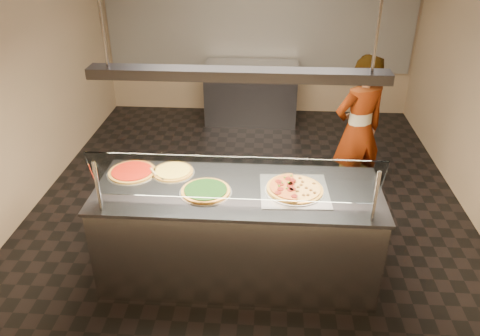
# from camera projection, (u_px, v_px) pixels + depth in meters

# --- Properties ---
(ground) EXTENTS (5.00, 6.00, 0.02)m
(ground) POSITION_uv_depth(u_px,v_px,m) (248.00, 205.00, 5.52)
(ground) COLOR black
(ground) RESTS_ON ground
(wall_back) EXTENTS (5.00, 0.02, 3.00)m
(wall_back) POSITION_uv_depth(u_px,v_px,m) (259.00, 21.00, 7.42)
(wall_back) COLOR #9D8265
(wall_back) RESTS_ON ground
(wall_front) EXTENTS (5.00, 0.02, 3.00)m
(wall_front) POSITION_uv_depth(u_px,v_px,m) (218.00, 290.00, 2.16)
(wall_front) COLOR #9D8265
(wall_front) RESTS_ON ground
(wall_left) EXTENTS (0.02, 6.00, 3.00)m
(wall_left) POSITION_uv_depth(u_px,v_px,m) (13.00, 77.00, 4.94)
(wall_left) COLOR #9D8265
(wall_left) RESTS_ON ground
(tile_band) EXTENTS (4.90, 0.02, 1.20)m
(tile_band) POSITION_uv_depth(u_px,v_px,m) (259.00, 34.00, 7.49)
(tile_band) COLOR silver
(tile_band) RESTS_ON wall_back
(serving_counter) EXTENTS (2.48, 0.94, 0.93)m
(serving_counter) POSITION_uv_depth(u_px,v_px,m) (238.00, 232.00, 4.26)
(serving_counter) COLOR #B7B7BC
(serving_counter) RESTS_ON ground
(sneeze_guard) EXTENTS (2.24, 0.18, 0.54)m
(sneeze_guard) POSITION_uv_depth(u_px,v_px,m) (235.00, 179.00, 3.59)
(sneeze_guard) COLOR #B7B7BC
(sneeze_guard) RESTS_ON serving_counter
(perforated_tray) EXTENTS (0.61, 0.61, 0.01)m
(perforated_tray) POSITION_uv_depth(u_px,v_px,m) (294.00, 190.00, 4.00)
(perforated_tray) COLOR silver
(perforated_tray) RESTS_ON serving_counter
(half_pizza_pepperoni) EXTENTS (0.27, 0.49, 0.05)m
(half_pizza_pepperoni) POSITION_uv_depth(u_px,v_px,m) (281.00, 187.00, 4.00)
(half_pizza_pepperoni) COLOR #946121
(half_pizza_pepperoni) RESTS_ON perforated_tray
(half_pizza_sausage) EXTENTS (0.26, 0.49, 0.04)m
(half_pizza_sausage) POSITION_uv_depth(u_px,v_px,m) (308.00, 189.00, 3.99)
(half_pizza_sausage) COLOR #946121
(half_pizza_sausage) RESTS_ON perforated_tray
(pizza_spinach) EXTENTS (0.45, 0.45, 0.03)m
(pizza_spinach) POSITION_uv_depth(u_px,v_px,m) (206.00, 190.00, 3.98)
(pizza_spinach) COLOR silver
(pizza_spinach) RESTS_ON serving_counter
(pizza_cheese) EXTENTS (0.40, 0.40, 0.03)m
(pizza_cheese) POSITION_uv_depth(u_px,v_px,m) (173.00, 171.00, 4.28)
(pizza_cheese) COLOR silver
(pizza_cheese) RESTS_ON serving_counter
(pizza_tomato) EXTENTS (0.46, 0.46, 0.03)m
(pizza_tomato) POSITION_uv_depth(u_px,v_px,m) (132.00, 171.00, 4.28)
(pizza_tomato) COLOR silver
(pizza_tomato) RESTS_ON serving_counter
(pizza_spatula) EXTENTS (0.27, 0.19, 0.02)m
(pizza_spatula) POSITION_uv_depth(u_px,v_px,m) (159.00, 173.00, 4.22)
(pizza_spatula) COLOR #B7B7BC
(pizza_spatula) RESTS_ON pizza_spinach
(prep_table) EXTENTS (1.48, 0.74, 0.93)m
(prep_table) POSITION_uv_depth(u_px,v_px,m) (251.00, 93.00, 7.52)
(prep_table) COLOR #424248
(prep_table) RESTS_ON ground
(worker) EXTENTS (0.75, 0.65, 1.74)m
(worker) POSITION_uv_depth(u_px,v_px,m) (358.00, 131.00, 5.24)
(worker) COLOR #2E2C35
(worker) RESTS_ON ground
(heat_lamp_housing) EXTENTS (2.30, 0.18, 0.08)m
(heat_lamp_housing) POSITION_uv_depth(u_px,v_px,m) (238.00, 74.00, 3.54)
(heat_lamp_housing) COLOR #424248
(heat_lamp_housing) RESTS_ON ceiling
(lamp_rod_right) EXTENTS (0.02, 0.02, 1.01)m
(lamp_rod_right) POSITION_uv_depth(u_px,v_px,m) (382.00, 0.00, 3.22)
(lamp_rod_right) COLOR #B7B7BC
(lamp_rod_right) RESTS_ON ceiling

